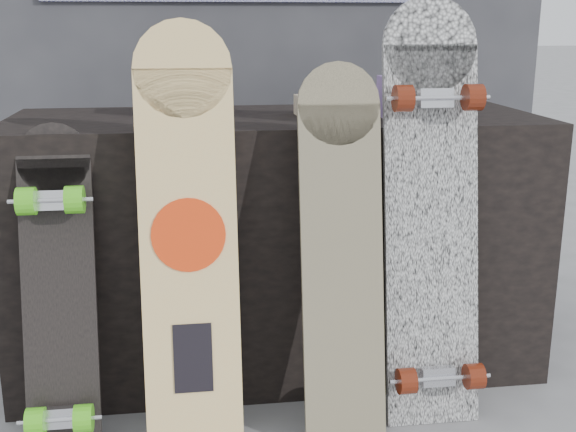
{
  "coord_description": "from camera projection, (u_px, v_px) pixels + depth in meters",
  "views": [
    {
      "loc": [
        -0.27,
        -1.68,
        1.08
      ],
      "look_at": [
        -0.01,
        0.2,
        0.57
      ],
      "focal_mm": 45.0,
      "sensor_mm": 36.0,
      "label": 1
    }
  ],
  "objects": [
    {
      "name": "merch_box_flat",
      "position": [
        332.0,
        105.0,
        2.21
      ],
      "size": [
        0.22,
        0.1,
        0.06
      ],
      "primitive_type": "cube",
      "color": "#D1B78C",
      "rests_on": "vendor_table"
    },
    {
      "name": "merch_box_purple",
      "position": [
        176.0,
        98.0,
        2.21
      ],
      "size": [
        0.18,
        0.12,
        0.1
      ],
      "primitive_type": "cube",
      "color": "#523D7E",
      "rests_on": "vendor_table"
    },
    {
      "name": "booth",
      "position": [
        250.0,
        15.0,
        2.92
      ],
      "size": [
        2.4,
        0.22,
        2.2
      ],
      "color": "#323237",
      "rests_on": "ground"
    },
    {
      "name": "longboard_geisha",
      "position": [
        188.0,
        228.0,
        1.81
      ],
      "size": [
        0.25,
        0.22,
        1.09
      ],
      "rotation": [
        -0.19,
        0.0,
        0.0
      ],
      "color": "beige",
      "rests_on": "ground"
    },
    {
      "name": "longboard_celtic",
      "position": [
        342.0,
        244.0,
        1.86
      ],
      "size": [
        0.21,
        0.21,
        0.98
      ],
      "rotation": [
        -0.2,
        0.0,
        0.0
      ],
      "color": "#C1B384",
      "rests_on": "ground"
    },
    {
      "name": "merch_box_small",
      "position": [
        405.0,
        97.0,
        2.14
      ],
      "size": [
        0.14,
        0.14,
        0.12
      ],
      "primitive_type": "cube",
      "color": "#523D7E",
      "rests_on": "vendor_table"
    },
    {
      "name": "longboard_cascadia",
      "position": [
        432.0,
        207.0,
        1.94
      ],
      "size": [
        0.26,
        0.29,
        1.15
      ],
      "rotation": [
        -0.18,
        0.0,
        0.0
      ],
      "color": "white",
      "rests_on": "ground"
    },
    {
      "name": "skateboard_dark",
      "position": [
        58.0,
        288.0,
        1.83
      ],
      "size": [
        0.19,
        0.28,
        0.83
      ],
      "rotation": [
        -0.24,
        0.0,
        0.0
      ],
      "color": "black",
      "rests_on": "ground"
    },
    {
      "name": "vendor_table",
      "position": [
        277.0,
        242.0,
        2.29
      ],
      "size": [
        1.6,
        0.6,
        0.8
      ],
      "primitive_type": "cube",
      "color": "black",
      "rests_on": "ground"
    }
  ]
}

